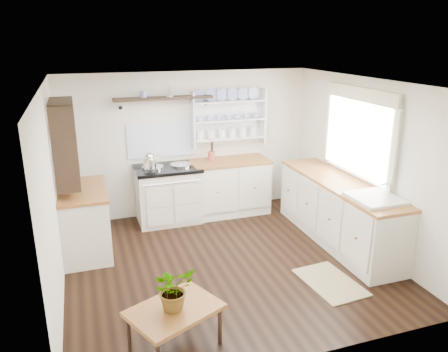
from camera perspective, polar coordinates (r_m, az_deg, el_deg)
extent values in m
cube|color=black|center=(5.80, 0.30, -11.18)|extent=(4.00, 3.80, 0.01)
cube|color=beige|center=(7.10, -4.65, 4.22)|extent=(4.00, 0.02, 2.30)
cube|color=beige|center=(6.25, 17.96, 1.51)|extent=(0.02, 3.80, 2.30)
cube|color=beige|center=(5.09, -21.52, -2.53)|extent=(0.02, 3.80, 2.30)
cube|color=white|center=(5.10, 0.35, 12.05)|extent=(4.00, 3.80, 0.01)
cube|color=white|center=(6.26, 17.17, 4.93)|extent=(0.04, 1.40, 1.00)
cube|color=white|center=(6.25, 17.02, 4.92)|extent=(0.02, 1.50, 1.10)
cube|color=beige|center=(6.14, 17.35, 10.18)|extent=(0.04, 1.55, 0.18)
cube|color=beige|center=(6.91, -7.29, -2.57)|extent=(0.96, 0.62, 0.84)
cube|color=black|center=(6.77, -7.44, 0.97)|extent=(1.00, 0.66, 0.05)
cylinder|color=silver|center=(6.72, -9.29, 1.12)|extent=(0.33, 0.33, 0.03)
cylinder|color=silver|center=(6.80, -5.64, 1.47)|extent=(0.33, 0.33, 0.03)
cylinder|color=silver|center=(6.48, -6.78, -0.90)|extent=(0.86, 0.02, 0.02)
cube|color=silver|center=(7.18, 0.72, -1.46)|extent=(1.25, 0.60, 0.88)
cube|color=brown|center=(7.05, 0.73, 1.92)|extent=(1.27, 0.63, 0.04)
cube|color=silver|center=(6.39, 14.65, -4.59)|extent=(0.60, 2.40, 0.88)
cube|color=brown|center=(6.24, 14.96, -0.85)|extent=(0.62, 2.43, 0.04)
cube|color=white|center=(5.69, 18.99, -3.89)|extent=(0.55, 0.60, 0.28)
cylinder|color=silver|center=(5.75, 20.78, -1.76)|extent=(0.02, 0.02, 0.22)
cube|color=silver|center=(6.17, -17.70, -5.67)|extent=(0.60, 1.10, 0.88)
cube|color=brown|center=(6.02, -18.09, -1.82)|extent=(0.62, 1.13, 0.04)
cube|color=white|center=(7.17, 0.39, 7.69)|extent=(1.20, 0.03, 0.90)
cube|color=white|center=(7.09, 0.63, 7.57)|extent=(1.20, 0.22, 0.02)
cylinder|color=navy|center=(7.06, 0.61, 9.74)|extent=(0.20, 0.02, 0.20)
cube|color=black|center=(6.74, -7.89, 10.06)|extent=(1.50, 0.24, 0.04)
cone|color=black|center=(6.74, -13.46, 8.79)|extent=(0.06, 0.20, 0.06)
cone|color=black|center=(6.98, -2.65, 9.55)|extent=(0.06, 0.20, 0.06)
cube|color=black|center=(5.84, -20.09, 4.25)|extent=(0.28, 0.80, 1.05)
cylinder|color=#A2493B|center=(7.01, -1.63, 2.65)|extent=(0.12, 0.12, 0.14)
cube|color=brown|center=(4.21, -6.49, -17.00)|extent=(0.97, 0.85, 0.04)
cylinder|color=black|center=(4.35, -12.29, -19.59)|extent=(0.04, 0.04, 0.40)
cylinder|color=black|center=(4.37, -0.52, -18.95)|extent=(0.04, 0.04, 0.40)
cylinder|color=black|center=(4.66, -4.61, -16.35)|extent=(0.04, 0.04, 0.40)
imported|color=#3F7233|center=(4.09, -6.60, -14.38)|extent=(0.46, 0.43, 0.42)
cube|color=#8D7D52|center=(5.51, 13.70, -13.33)|extent=(0.62, 0.89, 0.02)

